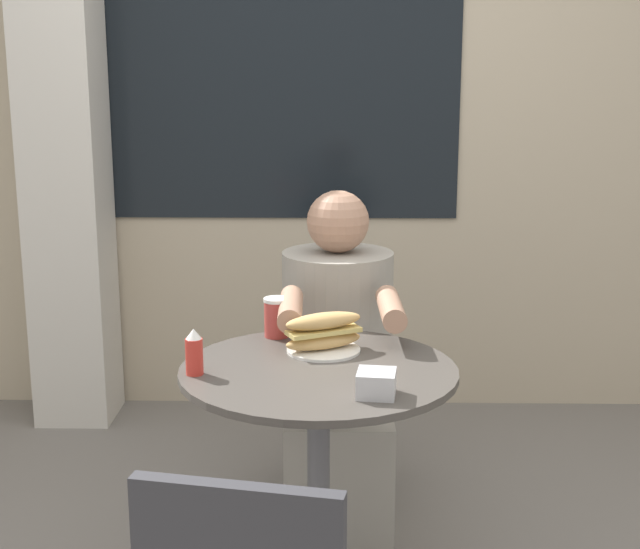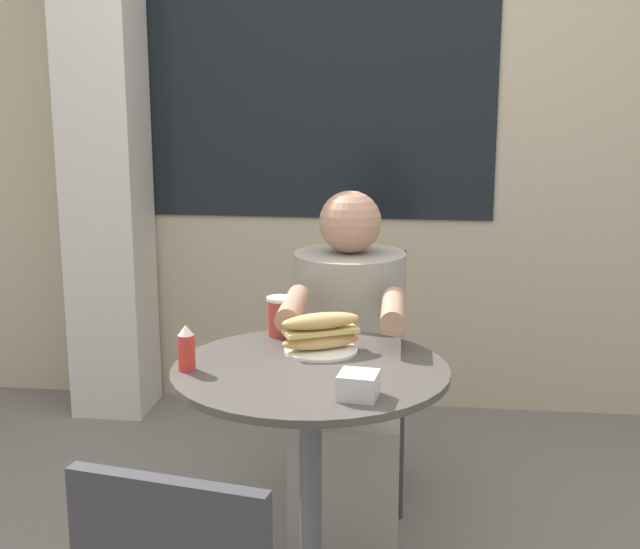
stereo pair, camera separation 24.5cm
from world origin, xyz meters
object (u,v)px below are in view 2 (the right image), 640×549
Objects in this scene: diner_chair at (356,349)px; sandwich_on_plate at (321,334)px; seated_diner at (348,391)px; condiment_bottle at (186,348)px; cafe_table at (311,440)px; drink_cup at (279,316)px.

diner_chair is 0.82m from sandwich_on_plate.
condiment_bottle is at bearing 57.70° from seated_diner.
drink_cup reaches higher than cafe_table.
drink_cup is (-0.17, -0.62, 0.29)m from diner_chair.
seated_diner is at bearing 84.75° from cafe_table.
diner_chair is at bearing 74.47° from drink_cup.
cafe_table is at bearing -94.52° from sandwich_on_plate.
condiment_bottle is (-0.31, -0.06, 0.26)m from cafe_table.
condiment_bottle is (-0.19, -0.33, 0.00)m from drink_cup.
seated_diner is 9.96× the size of drink_cup.
cafe_table is 0.87× the size of diner_chair.
diner_chair is 7.26× the size of condiment_bottle.
drink_cup is (-0.14, 0.14, 0.01)m from sandwich_on_plate.
condiment_bottle is at bearing -169.68° from cafe_table.
cafe_table is 0.40m from drink_cup.
diner_chair is 3.81× the size of sandwich_on_plate.
cafe_table is 0.90m from diner_chair.
diner_chair is at bearing 87.00° from cafe_table.
sandwich_on_plate is 0.38m from condiment_bottle.
condiment_bottle reaches higher than sandwich_on_plate.
diner_chair is at bearing 87.27° from sandwich_on_plate.
drink_cup is at bearing 55.71° from seated_diner.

